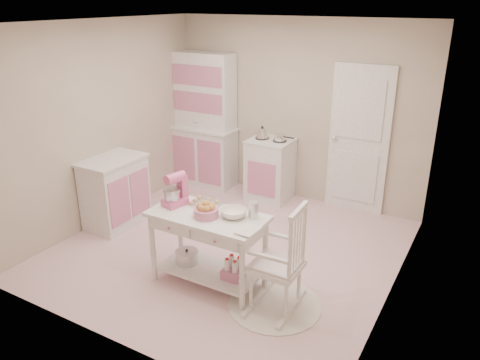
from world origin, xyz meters
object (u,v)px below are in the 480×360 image
stove (270,169)px  bread_basket (206,213)px  hutch (203,120)px  rocking_chair (276,257)px  base_cabinet (115,192)px  work_table (208,249)px  stand_mixer (174,190)px

stove → bread_basket: 2.45m
hutch → rocking_chair: bearing=-44.7°
hutch → base_cabinet: (-0.18, -1.83, -0.58)m
work_table → rocking_chair: bearing=-1.4°
base_cabinet → rocking_chair: size_ratio=0.84×
rocking_chair → base_cabinet: bearing=165.5°
stand_mixer → bread_basket: size_ratio=1.36×
base_cabinet → rocking_chair: rocking_chair is taller
rocking_chair → work_table: bearing=176.4°
rocking_chair → bread_basket: rocking_chair is taller
rocking_chair → stand_mixer: (-1.20, 0.04, 0.42)m
rocking_chair → bread_basket: bearing=-179.9°
bread_basket → rocking_chair: bearing=2.3°
rocking_chair → stand_mixer: bearing=175.9°
hutch → stove: 1.33m
rocking_chair → work_table: size_ratio=0.92×
stand_mixer → hutch: bearing=132.1°
base_cabinet → bread_basket: size_ratio=3.68×
bread_basket → stove: bearing=100.9°
base_cabinet → bread_basket: (1.83, -0.60, 0.39)m
rocking_chair → bread_basket: size_ratio=4.40×
bread_basket → stand_mixer: bearing=171.0°
work_table → bread_basket: (0.02, -0.05, 0.45)m
hutch → rocking_chair: hutch is taller
stove → rocking_chair: rocking_chair is taller
stove → stand_mixer: bearing=-89.5°
bread_basket → hutch: bearing=124.4°
work_table → hutch: bearing=124.6°
stand_mixer → bread_basket: stand_mixer is taller
base_cabinet → bread_basket: base_cabinet is taller
base_cabinet → stand_mixer: stand_mixer is taller
base_cabinet → bread_basket: bearing=-18.1°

